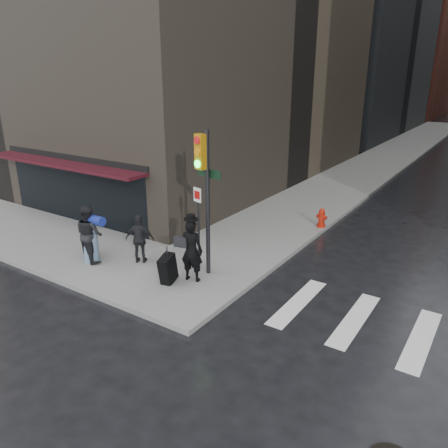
# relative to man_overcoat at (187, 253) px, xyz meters

# --- Properties ---
(ground) EXTENTS (140.00, 140.00, 0.00)m
(ground) POSITION_rel_man_overcoat_xyz_m (-0.28, -0.14, -1.03)
(ground) COLOR black
(ground) RESTS_ON ground
(sidewalk_left) EXTENTS (4.00, 50.00, 0.15)m
(sidewalk_left) POSITION_rel_man_overcoat_xyz_m (-0.28, 26.86, -0.95)
(sidewalk_left) COLOR slate
(sidewalk_left) RESTS_ON ground
(bldg_left_far) EXTENTS (22.00, 20.00, 26.00)m
(bldg_left_far) POSITION_rel_man_overcoat_xyz_m (-13.28, 61.86, 11.97)
(bldg_left_far) COLOR brown
(bldg_left_far) RESTS_ON ground
(storefront) EXTENTS (8.40, 1.11, 2.83)m
(storefront) POSITION_rel_man_overcoat_xyz_m (-7.28, 1.76, 0.80)
(storefront) COLOR black
(storefront) RESTS_ON ground
(man_overcoat) EXTENTS (1.08, 1.24, 2.10)m
(man_overcoat) POSITION_rel_man_overcoat_xyz_m (0.00, 0.00, 0.00)
(man_overcoat) COLOR black
(man_overcoat) RESTS_ON ground
(man_jeans) EXTENTS (1.33, 0.91, 1.90)m
(man_jeans) POSITION_rel_man_overcoat_xyz_m (-3.53, -0.59, 0.07)
(man_jeans) COLOR black
(man_jeans) RESTS_ON ground
(man_greycoat) EXTENTS (1.01, 0.79, 1.61)m
(man_greycoat) POSITION_rel_man_overcoat_xyz_m (-2.09, 0.21, -0.08)
(man_greycoat) COLOR black
(man_greycoat) RESTS_ON ground
(traffic_light) EXTENTS (1.08, 0.61, 4.41)m
(traffic_light) POSITION_rel_man_overcoat_xyz_m (0.16, 0.69, 1.96)
(traffic_light) COLOR black
(traffic_light) RESTS_ON ground
(fire_hydrant) EXTENTS (0.44, 0.34, 0.77)m
(fire_hydrant) POSITION_rel_man_overcoat_xyz_m (1.52, 6.77, -0.53)
(fire_hydrant) COLOR #A4180A
(fire_hydrant) RESTS_ON ground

